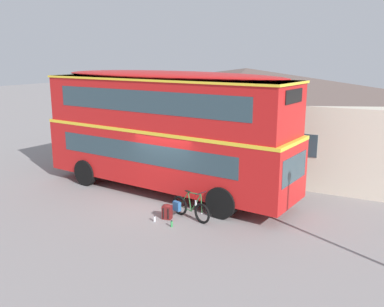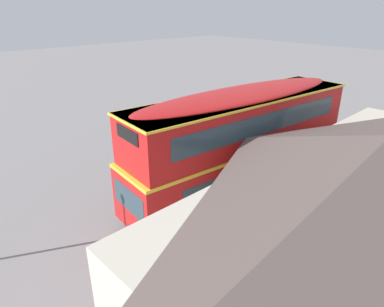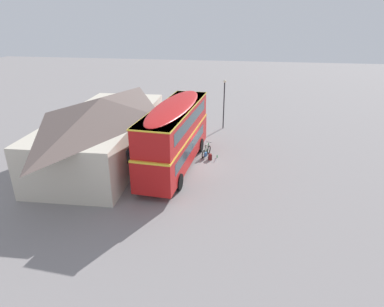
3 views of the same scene
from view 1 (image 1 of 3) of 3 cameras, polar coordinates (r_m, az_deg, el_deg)
The scene contains 7 objects.
ground_plane at distance 15.62m, azimuth -3.78°, elevation -6.85°, with size 120.00×120.00×0.00m, color gray.
double_decker_bus at distance 16.36m, azimuth -3.78°, elevation 3.65°, with size 10.81×3.29×4.79m.
touring_bicycle at distance 14.12m, azimuth -0.41°, elevation -7.43°, with size 1.70×0.63×1.04m.
backpack_on_ground at distance 14.18m, azimuth -3.40°, elevation -7.85°, with size 0.35×0.35×0.51m.
water_bottle_green_metal at distance 13.58m, azimuth -2.79°, elevation -9.54°, with size 0.07×0.07×0.22m.
water_bottle_clear_plastic at distance 14.03m, azimuth -5.12°, elevation -8.83°, with size 0.07×0.07×0.21m.
pub_building at distance 21.01m, azimuth 7.24°, elevation 5.07°, with size 15.11×7.09×4.75m.
Camera 1 is at (8.20, -12.18, 5.34)m, focal length 39.23 mm.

